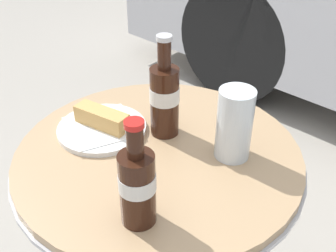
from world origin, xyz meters
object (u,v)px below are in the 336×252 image
object	(u,v)px
bistro_table	(159,216)
cola_bottle_left	(137,184)
lunch_plate_near	(102,125)
drinking_glass	(234,127)
cola_bottle_right	(165,97)

from	to	relation	value
bistro_table	cola_bottle_left	xyz separation A→B (m)	(0.11, -0.17, 0.28)
bistro_table	cola_bottle_left	bearing A→B (deg)	-55.32
bistro_table	cola_bottle_left	size ratio (longest dim) A/B	3.33
cola_bottle_left	lunch_plate_near	distance (m)	0.30
bistro_table	drinking_glass	xyz separation A→B (m)	(0.12, 0.10, 0.27)
cola_bottle_left	drinking_glass	world-z (taller)	cola_bottle_left
cola_bottle_right	lunch_plate_near	distance (m)	0.16
cola_bottle_left	cola_bottle_right	distance (m)	0.28
bistro_table	cola_bottle_right	distance (m)	0.30
lunch_plate_near	cola_bottle_left	bearing A→B (deg)	-26.73
cola_bottle_right	drinking_glass	bearing A→B (deg)	12.27
cola_bottle_right	lunch_plate_near	size ratio (longest dim) A/B	1.14
cola_bottle_left	drinking_glass	size ratio (longest dim) A/B	1.33
cola_bottle_left	cola_bottle_right	bearing A→B (deg)	124.14
bistro_table	cola_bottle_left	world-z (taller)	cola_bottle_left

